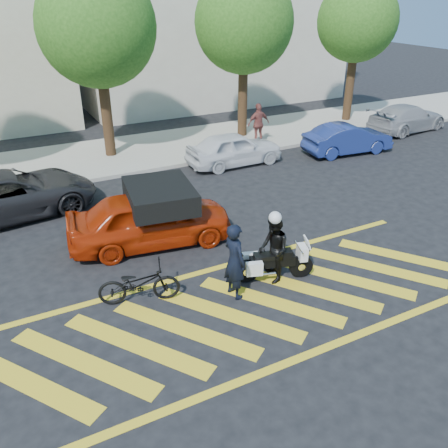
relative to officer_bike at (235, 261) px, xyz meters
name	(u,v)px	position (x,y,z in m)	size (l,w,h in m)	color
ground	(252,307)	(0.13, -0.63, -0.95)	(90.00, 90.00, 0.00)	black
sidewalk	(111,156)	(0.13, 11.37, -0.88)	(60.00, 5.00, 0.15)	#9E998E
crosswalk	(251,307)	(0.09, -0.63, -0.95)	(12.33, 4.00, 0.01)	gold
building_right	(207,7)	(9.13, 20.37, 4.55)	(16.00, 8.00, 11.00)	beige
tree_center	(100,31)	(0.26, 11.43, 4.14)	(4.60, 4.60, 7.56)	black
tree_right	(246,26)	(6.76, 11.43, 4.09)	(4.40, 4.40, 7.41)	black
tree_far_right	(358,24)	(13.26, 11.43, 3.99)	(4.00, 4.00, 7.10)	black
officer_bike	(235,261)	(0.00, 0.00, 0.00)	(0.70, 0.46, 1.91)	black
bicycle	(139,284)	(-2.10, 0.80, -0.46)	(0.66, 1.89, 0.99)	black
police_motorcycle	(273,263)	(1.19, 0.16, -0.47)	(1.97, 0.97, 0.89)	black
officer_moto	(273,249)	(1.17, 0.15, -0.08)	(0.85, 0.66, 1.75)	black
red_convertible	(150,219)	(-0.89, 3.36, -0.17)	(1.86, 4.61, 1.57)	#A32407
parked_mid_left	(11,194)	(-4.22, 7.17, -0.21)	(2.46, 5.33, 1.48)	black
parked_mid_right	(234,149)	(4.44, 8.16, -0.27)	(1.61, 4.01, 1.36)	silver
parked_right	(348,139)	(9.58, 7.17, -0.30)	(1.38, 3.96, 1.30)	navy
parked_far_right	(407,118)	(14.65, 8.57, -0.28)	(1.88, 4.62, 1.34)	gray
pedestrian_right	(259,124)	(6.58, 9.80, 0.12)	(1.08, 0.45, 1.84)	brown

